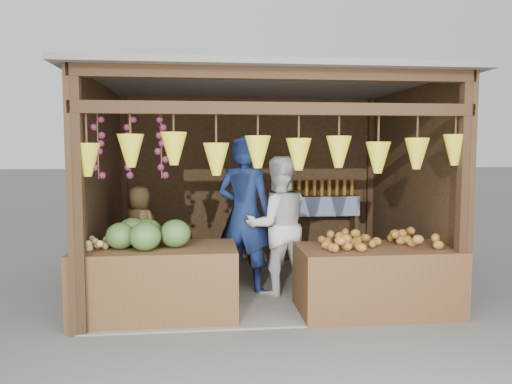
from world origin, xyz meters
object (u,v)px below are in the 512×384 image
man_standing (245,215)px  vendor_seated (139,229)px  counter_right (377,280)px  woman_standing (278,226)px  counter_left (156,282)px

man_standing → vendor_seated: bearing=21.7°
vendor_seated → counter_right: bearing=-169.0°
man_standing → woman_standing: (0.40, -0.17, -0.12)m
counter_right → vendor_seated: 2.93m
woman_standing → vendor_seated: (-1.71, 0.25, -0.05)m
counter_left → woman_standing: (1.42, 0.72, 0.48)m
counter_right → woman_standing: (-0.98, 0.81, 0.49)m
counter_left → woman_standing: 1.67m
woman_standing → counter_left: bearing=18.7°
woman_standing → vendor_seated: bearing=-16.3°
vendor_seated → man_standing: bearing=-150.7°
counter_left → vendor_seated: size_ratio=1.59×
counter_left → vendor_seated: (-0.29, 0.97, 0.43)m
counter_left → vendor_seated: 1.10m
counter_left → vendor_seated: vendor_seated is taller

